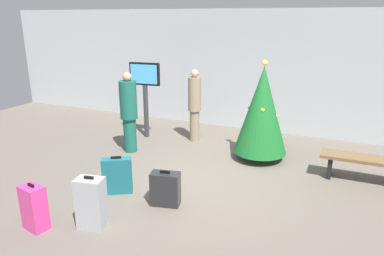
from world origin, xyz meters
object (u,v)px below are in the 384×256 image
(holiday_tree, at_px, (262,110))
(flight_info_kiosk, at_px, (145,87))
(traveller_0, at_px, (129,111))
(suitcase_2, at_px, (117,176))
(suitcase_3, at_px, (34,208))
(traveller_1, at_px, (195,104))
(suitcase_0, at_px, (91,203))
(waiting_bench, at_px, (364,163))
(suitcase_1, at_px, (165,189))

(holiday_tree, bearing_deg, flight_info_kiosk, 174.22)
(traveller_0, bearing_deg, suitcase_2, -63.20)
(suitcase_2, distance_m, suitcase_3, 1.47)
(traveller_1, height_order, suitcase_0, traveller_1)
(traveller_0, height_order, suitcase_0, traveller_0)
(traveller_0, xyz_separation_m, suitcase_0, (1.20, -2.84, -0.56))
(waiting_bench, xyz_separation_m, traveller_1, (-3.78, 0.87, 0.57))
(waiting_bench, height_order, suitcase_0, suitcase_0)
(waiting_bench, distance_m, suitcase_0, 4.86)
(suitcase_2, bearing_deg, suitcase_1, -2.00)
(holiday_tree, height_order, suitcase_0, holiday_tree)
(flight_info_kiosk, relative_size, suitcase_2, 2.78)
(suitcase_0, bearing_deg, suitcase_2, 105.62)
(traveller_1, xyz_separation_m, suitcase_2, (-0.12, -3.07, -0.61))
(holiday_tree, xyz_separation_m, waiting_bench, (2.02, -0.33, -0.72))
(traveller_1, bearing_deg, traveller_0, -128.71)
(traveller_0, height_order, suitcase_3, traveller_0)
(holiday_tree, bearing_deg, traveller_0, -165.10)
(flight_info_kiosk, bearing_deg, suitcase_2, -68.80)
(suitcase_0, bearing_deg, traveller_1, 92.34)
(traveller_0, distance_m, suitcase_2, 2.10)
(holiday_tree, bearing_deg, suitcase_0, -114.00)
(waiting_bench, bearing_deg, traveller_0, -175.10)
(traveller_1, relative_size, suitcase_1, 2.94)
(flight_info_kiosk, xyz_separation_m, suitcase_0, (1.39, -3.88, -0.90))
(flight_info_kiosk, relative_size, suitcase_3, 2.65)
(suitcase_1, bearing_deg, suitcase_3, -135.33)
(suitcase_2, bearing_deg, waiting_bench, 29.43)
(traveller_0, bearing_deg, holiday_tree, 14.90)
(waiting_bench, bearing_deg, holiday_tree, 170.73)
(traveller_0, distance_m, traveller_1, 1.64)
(traveller_0, xyz_separation_m, suitcase_2, (0.90, -1.79, -0.63))
(suitcase_0, bearing_deg, traveller_0, 112.88)
(traveller_0, height_order, suitcase_2, traveller_0)
(holiday_tree, bearing_deg, suitcase_1, -109.90)
(suitcase_0, bearing_deg, waiting_bench, 41.96)
(waiting_bench, bearing_deg, flight_info_kiosk, 172.80)
(traveller_1, bearing_deg, suitcase_1, -75.00)
(traveller_0, height_order, traveller_1, traveller_0)
(suitcase_0, relative_size, suitcase_3, 1.14)
(traveller_0, bearing_deg, suitcase_3, -81.60)
(suitcase_0, distance_m, suitcase_1, 1.21)
(waiting_bench, xyz_separation_m, suitcase_1, (-2.95, -2.24, -0.08))
(suitcase_3, bearing_deg, suitcase_0, 26.49)
(waiting_bench, bearing_deg, suitcase_2, -150.57)
(suitcase_1, relative_size, suitcase_2, 0.88)
(waiting_bench, height_order, suitcase_2, suitcase_2)
(suitcase_0, xyz_separation_m, suitcase_3, (-0.73, -0.36, -0.05))
(suitcase_2, xyz_separation_m, suitcase_3, (-0.43, -1.41, 0.02))
(holiday_tree, relative_size, suitcase_2, 3.14)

